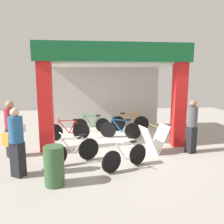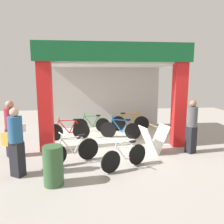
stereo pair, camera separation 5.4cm
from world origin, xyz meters
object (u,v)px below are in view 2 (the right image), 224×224
Objects in this scene: bicycle_parked_1 at (73,151)px; pedestrian_2 at (192,126)px; bicycle_parked_0 at (125,157)px; bicycle_inside_2 at (68,131)px; pedestrian_1 at (12,128)px; pedestrian_0 at (15,141)px; bicycle_inside_0 at (130,123)px; trash_bin at (53,166)px; bicycle_inside_1 at (120,130)px; bicycle_inside_3 at (92,125)px; sandwich_board_sign at (154,139)px.

pedestrian_2 is (3.79, 0.47, 0.53)m from bicycle_parked_1.
bicycle_parked_0 is 2.63m from pedestrian_2.
pedestrian_1 reaches higher than bicycle_inside_2.
bicycle_inside_0 is at bearing 48.92° from pedestrian_0.
bicycle_inside_2 is 3.61m from trash_bin.
pedestrian_1 reaches higher than bicycle_parked_1.
pedestrian_1 is (-1.90, 0.75, 0.55)m from bicycle_parked_1.
pedestrian_2 is at bearing -42.42° from bicycle_inside_1.
bicycle_inside_1 is 0.98× the size of bicycle_inside_3.
bicycle_inside_2 reaches higher than bicycle_inside_1.
trash_bin is (-0.96, -4.70, 0.11)m from bicycle_inside_3.
bicycle_inside_3 is at bearing 49.05° from bicycle_inside_2.
pedestrian_0 reaches higher than bicycle_parked_0.
bicycle_parked_0 is at bearing -135.50° from sandwich_board_sign.
bicycle_inside_0 is at bearing 115.44° from pedestrian_2.
sandwich_board_sign is at bearing 32.19° from trash_bin.
pedestrian_2 is at bearing 22.76° from trash_bin.
sandwich_board_sign is (0.84, -1.78, 0.09)m from bicycle_inside_1.
bicycle_inside_3 is at bearing 46.85° from pedestrian_1.
pedestrian_2 is at bearing -2.88° from pedestrian_1.
pedestrian_0 is at bearing -177.11° from bicycle_parked_0.
sandwich_board_sign is at bearing 17.84° from pedestrian_0.
sandwich_board_sign is 0.56× the size of pedestrian_1.
bicycle_parked_0 is 1.93m from trash_bin.
pedestrian_2 is (2.36, 1.02, 0.56)m from bicycle_parked_0.
pedestrian_2 reaches higher than bicycle_parked_1.
bicycle_inside_0 is at bearing 63.12° from bicycle_inside_1.
pedestrian_1 is 5.70m from pedestrian_2.
sandwich_board_sign is 4.50m from pedestrian_1.
bicycle_inside_3 is at bearing 136.16° from bicycle_inside_1.
bicycle_inside_2 is 1.12× the size of bicycle_parked_1.
bicycle_inside_1 is 1.05× the size of bicycle_parked_1.
pedestrian_0 is (-3.68, -4.22, 0.52)m from bicycle_inside_0.
bicycle_inside_3 is 4.80m from trash_bin.
pedestrian_2 is at bearing -64.56° from bicycle_inside_0.
pedestrian_0 reaches higher than trash_bin.
bicycle_parked_1 is at bearing -167.56° from sandwich_board_sign.
bicycle_inside_1 is 1.72× the size of trash_bin.
bicycle_inside_0 is 1.00× the size of pedestrian_2.
bicycle_inside_3 is at bearing 101.74° from bicycle_parked_0.
bicycle_parked_0 is at bearing -78.26° from bicycle_inside_3.
sandwich_board_sign is 1.30m from pedestrian_2.
pedestrian_2 reaches higher than bicycle_parked_0.
pedestrian_2 is (2.06, -1.88, 0.53)m from bicycle_inside_1.
bicycle_parked_0 is 1.44× the size of trash_bin.
bicycle_inside_0 is 1.33m from bicycle_inside_1.
bicycle_inside_1 is 2.84m from pedestrian_2.
bicycle_inside_2 is 1.44m from bicycle_inside_3.
trash_bin is at bearing -157.24° from pedestrian_2.
bicycle_inside_0 reaches higher than bicycle_parked_1.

